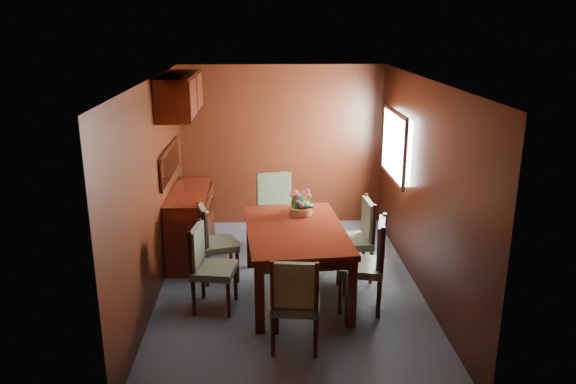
{
  "coord_description": "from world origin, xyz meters",
  "views": [
    {
      "loc": [
        -0.3,
        -5.96,
        3.0
      ],
      "look_at": [
        0.0,
        0.4,
        1.05
      ],
      "focal_mm": 35.0,
      "sensor_mm": 36.0,
      "label": 1
    }
  ],
  "objects_px": {
    "chair_right_near": "(369,259)",
    "chair_left_near": "(207,263)",
    "flower_centerpiece": "(301,202)",
    "chair_head": "(295,299)",
    "dining_table": "(295,237)",
    "sideboard": "(191,224)"
  },
  "relations": [
    {
      "from": "chair_right_near",
      "to": "chair_head",
      "type": "distance_m",
      "value": 1.15
    },
    {
      "from": "chair_left_near",
      "to": "dining_table",
      "type": "bearing_deg",
      "value": 115.1
    },
    {
      "from": "sideboard",
      "to": "dining_table",
      "type": "height_order",
      "value": "sideboard"
    },
    {
      "from": "chair_head",
      "to": "flower_centerpiece",
      "type": "relative_size",
      "value": 3.17
    },
    {
      "from": "sideboard",
      "to": "chair_right_near",
      "type": "relative_size",
      "value": 1.37
    },
    {
      "from": "flower_centerpiece",
      "to": "chair_head",
      "type": "bearing_deg",
      "value": -95.64
    },
    {
      "from": "chair_right_near",
      "to": "flower_centerpiece",
      "type": "distance_m",
      "value": 1.14
    },
    {
      "from": "chair_left_near",
      "to": "chair_right_near",
      "type": "relative_size",
      "value": 0.93
    },
    {
      "from": "chair_right_near",
      "to": "chair_left_near",
      "type": "bearing_deg",
      "value": 101.08
    },
    {
      "from": "sideboard",
      "to": "chair_head",
      "type": "relative_size",
      "value": 1.46
    },
    {
      "from": "dining_table",
      "to": "chair_right_near",
      "type": "relative_size",
      "value": 1.74
    },
    {
      "from": "chair_head",
      "to": "flower_centerpiece",
      "type": "bearing_deg",
      "value": 91.35
    },
    {
      "from": "dining_table",
      "to": "chair_right_near",
      "type": "distance_m",
      "value": 0.86
    },
    {
      "from": "sideboard",
      "to": "chair_right_near",
      "type": "distance_m",
      "value": 2.57
    },
    {
      "from": "chair_left_near",
      "to": "sideboard",
      "type": "bearing_deg",
      "value": -157.34
    },
    {
      "from": "chair_right_near",
      "to": "flower_centerpiece",
      "type": "bearing_deg",
      "value": 52.94
    },
    {
      "from": "chair_left_near",
      "to": "flower_centerpiece",
      "type": "height_order",
      "value": "flower_centerpiece"
    },
    {
      "from": "chair_right_near",
      "to": "sideboard",
      "type": "bearing_deg",
      "value": 67.91
    },
    {
      "from": "sideboard",
      "to": "chair_right_near",
      "type": "bearing_deg",
      "value": -36.03
    },
    {
      "from": "chair_left_near",
      "to": "chair_right_near",
      "type": "bearing_deg",
      "value": 95.98
    },
    {
      "from": "chair_head",
      "to": "chair_right_near",
      "type": "bearing_deg",
      "value": 50.27
    },
    {
      "from": "chair_left_near",
      "to": "chair_right_near",
      "type": "height_order",
      "value": "chair_right_near"
    }
  ]
}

